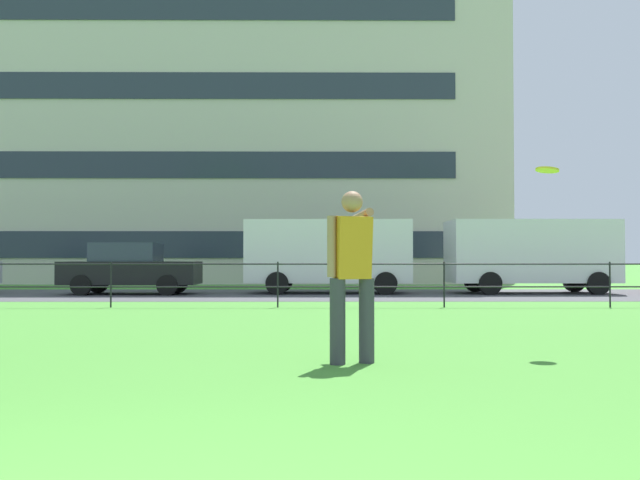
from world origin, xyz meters
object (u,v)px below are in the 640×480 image
Objects in this scene: panel_van_far_left at (329,252)px; panel_van_center at (531,252)px; car_black_right at (130,268)px; apartment_building_background at (179,81)px; frisbee at (547,170)px; person_thrower at (352,270)px.

panel_van_far_left is 1.01× the size of panel_van_center.
apartment_building_background is at bearing 95.46° from car_black_right.
car_black_right is (-8.29, 13.07, -1.34)m from frisbee.
car_black_right is 0.79× the size of panel_van_far_left.
car_black_right is at bearing 112.84° from person_thrower.
car_black_right is 12.22m from panel_van_center.
panel_van_center reaches higher than car_black_right.
car_black_right is 6.02m from panel_van_far_left.
car_black_right is at bearing -177.92° from panel_van_center.
panel_van_far_left is at bearing -62.27° from apartment_building_background.
panel_van_far_left is at bearing 99.65° from frisbee.
apartment_building_background is (-7.32, 28.61, 9.11)m from person_thrower.
frisbee is at bearing -70.68° from apartment_building_background.
person_thrower is at bearing -156.71° from frisbee.
frisbee is at bearing 23.29° from person_thrower.
person_thrower is 15.83m from panel_van_center.
car_black_right is 17.30m from apartment_building_background.
panel_van_far_left is (5.98, 0.51, 0.49)m from car_black_right.
panel_van_center reaches higher than person_thrower.
person_thrower is 0.06× the size of apartment_building_background.
frisbee is 14.09m from panel_van_center.
person_thrower is 4.74× the size of frisbee.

